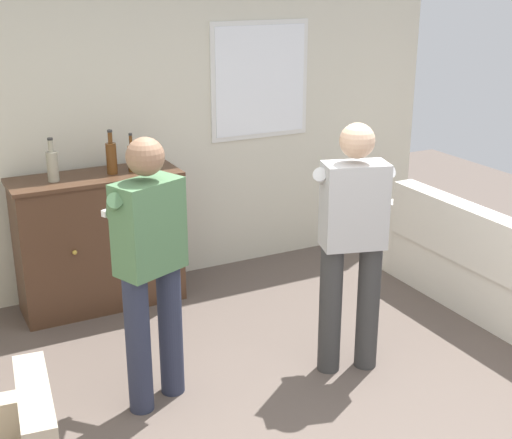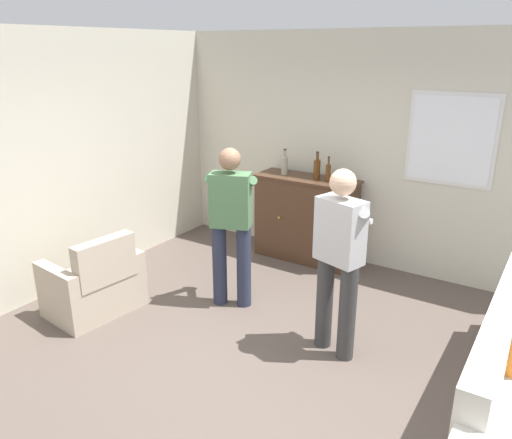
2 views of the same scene
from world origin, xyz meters
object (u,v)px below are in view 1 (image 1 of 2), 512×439
Objects in this scene: bottle_spirits_clear at (52,165)px; person_standing_left at (149,261)px; couch at (511,283)px; bottle_wine_green at (111,157)px; person_standing_right at (352,237)px; sideboard_cabinet at (100,241)px; bottle_liquor_amber at (132,157)px.

person_standing_left is (0.22, -1.46, -0.26)m from bottle_spirits_clear.
couch is 2.81m from person_standing_left.
person_standing_right reaches higher than bottle_wine_green.
bottle_wine_green reaches higher than couch.
bottle_wine_green is 0.45m from bottle_spirits_clear.
person_standing_right is (1.06, -1.69, -0.27)m from bottle_wine_green.
person_standing_left reaches higher than sideboard_cabinet.
bottle_spirits_clear is at bearing 179.49° from bottle_liquor_amber.
bottle_liquor_amber is at bearing 75.39° from person_standing_left.
person_standing_right reaches higher than sideboard_cabinet.
couch is 3.17m from bottle_wine_green.
person_standing_right is at bearing -48.22° from bottle_spirits_clear.
sideboard_cabinet is at bearing 146.76° from couch.
bottle_wine_green is at bearing 0.81° from bottle_spirits_clear.
couch is at bearing -36.02° from bottle_liquor_amber.
couch is 7.74× the size of bottle_wine_green.
couch is 1.58m from person_standing_right.
person_standing_right is (1.20, -1.70, 0.40)m from sideboard_cabinet.
sideboard_cabinet is 3.81× the size of bottle_wine_green.
sideboard_cabinet is 0.73m from bottle_spirits_clear.
bottle_liquor_amber is 0.18× the size of person_standing_right.
bottle_spirits_clear is 2.27m from person_standing_right.
couch is 3.04m from bottle_liquor_amber.
person_standing_left is at bearing -93.40° from sideboard_cabinet.
bottle_liquor_amber is at bearing -0.51° from bottle_spirits_clear.
sideboard_cabinet is 4.31× the size of bottle_liquor_amber.
bottle_spirits_clear reaches higher than couch.
couch is at bearing -1.38° from person_standing_right.
bottle_wine_green is 0.20× the size of person_standing_left.
bottle_spirits_clear is (-0.31, -0.02, 0.66)m from sideboard_cabinet.
sideboard_cabinet reaches higher than couch.
bottle_wine_green is at bearing 122.07° from person_standing_right.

